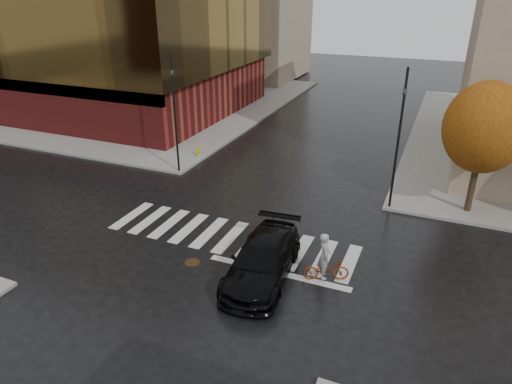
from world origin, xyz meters
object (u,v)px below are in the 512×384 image
(traffic_light_nw, at_px, (174,107))
(fire_hydrant, at_px, (198,150))
(sedan, at_px, (263,260))
(traffic_light_ne, at_px, (399,132))
(cyclist, at_px, (325,264))

(traffic_light_nw, relative_size, fire_hydrant, 10.16)
(sedan, relative_size, traffic_light_ne, 0.77)
(sedan, relative_size, traffic_light_nw, 0.77)
(cyclist, xyz_separation_m, traffic_light_nw, (-11.13, 7.30, 3.43))
(traffic_light_nw, height_order, fire_hydrant, traffic_light_nw)
(cyclist, relative_size, fire_hydrant, 2.95)
(sedan, xyz_separation_m, traffic_light_ne, (3.78, 8.10, 3.33))
(cyclist, xyz_separation_m, fire_hydrant, (-11.33, 10.06, -0.17))
(cyclist, relative_size, traffic_light_ne, 0.29)
(sedan, height_order, traffic_light_nw, traffic_light_nw)
(sedan, distance_m, cyclist, 2.44)
(traffic_light_ne, bearing_deg, cyclist, 100.75)
(traffic_light_nw, bearing_deg, sedan, 27.19)
(traffic_light_ne, height_order, fire_hydrant, traffic_light_ne)
(sedan, height_order, traffic_light_ne, traffic_light_ne)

